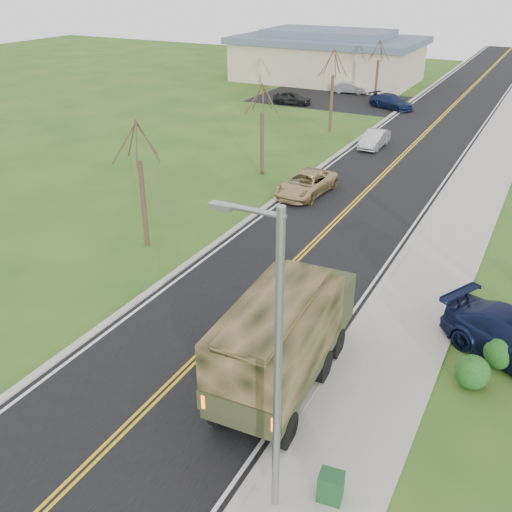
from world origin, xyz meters
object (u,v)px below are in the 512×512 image
Objects in this scene: military_truck at (285,334)px; utility_box_near at (331,486)px; suv_champagne at (306,184)px; sedan_silver at (375,139)px.

military_truck reaches higher than utility_box_near.
suv_champagne is 5.95× the size of utility_box_near.
utility_box_near is at bearing -60.18° from suv_champagne.
utility_box_near is at bearing -52.81° from military_truck.
military_truck is at bearing -64.14° from suv_champagne.
sedan_silver is (0.56, 11.39, -0.04)m from suv_champagne.
military_truck reaches higher than suv_champagne.
utility_box_near is (9.15, -19.63, -0.16)m from suv_champagne.
suv_champagne is 11.40m from sedan_silver.
suv_champagne reaches higher than sedan_silver.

